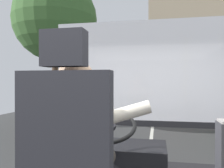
{
  "coord_description": "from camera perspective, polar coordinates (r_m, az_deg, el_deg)",
  "views": [
    {
      "loc": [
        0.21,
        -1.64,
        1.92
      ],
      "look_at": [
        -0.42,
        1.55,
        1.9
      ],
      "focal_mm": 37.22,
      "sensor_mm": 36.0,
      "label": 1
    }
  ],
  "objects": [
    {
      "name": "ground",
      "position": [
        10.62,
        9.96,
        -10.24
      ],
      "size": [
        18.0,
        44.0,
        0.06
      ],
      "color": "#373737"
    },
    {
      "name": "steering_console",
      "position": [
        2.68,
        0.81,
        -18.23
      ],
      "size": [
        1.1,
        0.95,
        0.78
      ],
      "color": "black",
      "rests_on": "bus_floor"
    },
    {
      "name": "windshield_panel",
      "position": [
        3.27,
        7.43,
        -0.19
      ],
      "size": [
        2.5,
        0.08,
        1.48
      ],
      "color": "silver"
    },
    {
      "name": "street_tree",
      "position": [
        10.53,
        -13.76,
        15.06
      ],
      "size": [
        3.54,
        3.54,
        6.39
      ],
      "color": "#4C3828",
      "rests_on": "ground"
    },
    {
      "name": "bus_driver",
      "position": [
        1.41,
        -8.22,
        -13.15
      ],
      "size": [
        0.85,
        0.59,
        0.73
      ],
      "color": "#332D28",
      "rests_on": "driver_seat"
    }
  ]
}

